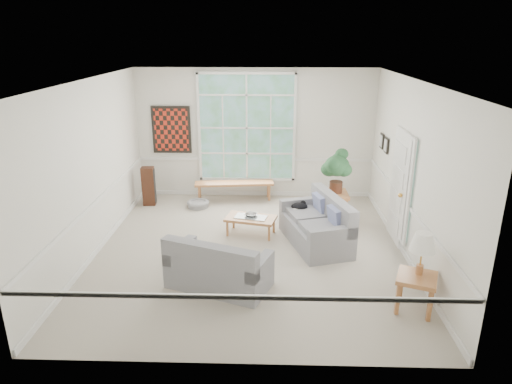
# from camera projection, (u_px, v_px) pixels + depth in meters

# --- Properties ---
(floor) EXTENTS (5.50, 6.00, 0.01)m
(floor) POSITION_uv_depth(u_px,v_px,m) (250.00, 251.00, 8.25)
(floor) COLOR #A69D8E
(floor) RESTS_ON ground
(ceiling) EXTENTS (5.50, 6.00, 0.02)m
(ceiling) POSITION_uv_depth(u_px,v_px,m) (249.00, 81.00, 7.26)
(ceiling) COLOR white
(ceiling) RESTS_ON ground
(wall_back) EXTENTS (5.50, 0.02, 3.00)m
(wall_back) POSITION_uv_depth(u_px,v_px,m) (255.00, 134.00, 10.59)
(wall_back) COLOR silver
(wall_back) RESTS_ON ground
(wall_front) EXTENTS (5.50, 0.02, 3.00)m
(wall_front) POSITION_uv_depth(u_px,v_px,m) (238.00, 250.00, 4.92)
(wall_front) COLOR silver
(wall_front) RESTS_ON ground
(wall_left) EXTENTS (0.02, 6.00, 3.00)m
(wall_left) POSITION_uv_depth(u_px,v_px,m) (90.00, 169.00, 7.84)
(wall_left) COLOR silver
(wall_left) RESTS_ON ground
(wall_right) EXTENTS (0.02, 6.00, 3.00)m
(wall_right) POSITION_uv_depth(u_px,v_px,m) (413.00, 172.00, 7.67)
(wall_right) COLOR silver
(wall_right) RESTS_ON ground
(window_back) EXTENTS (2.30, 0.08, 2.40)m
(window_back) POSITION_uv_depth(u_px,v_px,m) (247.00, 128.00, 10.51)
(window_back) COLOR white
(window_back) RESTS_ON wall_back
(entry_door) EXTENTS (0.08, 0.90, 2.10)m
(entry_door) POSITION_uv_depth(u_px,v_px,m) (398.00, 186.00, 8.39)
(entry_door) COLOR white
(entry_door) RESTS_ON floor
(door_sidelight) EXTENTS (0.08, 0.26, 1.90)m
(door_sidelight) POSITION_uv_depth(u_px,v_px,m) (409.00, 192.00, 7.76)
(door_sidelight) COLOR white
(door_sidelight) RESTS_ON wall_right
(wall_art) EXTENTS (0.90, 0.06, 1.10)m
(wall_art) POSITION_uv_depth(u_px,v_px,m) (171.00, 130.00, 10.56)
(wall_art) COLOR maroon
(wall_art) RESTS_ON wall_back
(wall_frame_near) EXTENTS (0.04, 0.26, 0.32)m
(wall_frame_near) POSITION_uv_depth(u_px,v_px,m) (386.00, 145.00, 9.31)
(wall_frame_near) COLOR black
(wall_frame_near) RESTS_ON wall_right
(wall_frame_far) EXTENTS (0.04, 0.26, 0.32)m
(wall_frame_far) POSITION_uv_depth(u_px,v_px,m) (381.00, 141.00, 9.69)
(wall_frame_far) COLOR black
(wall_frame_far) RESTS_ON wall_right
(loveseat_right) EXTENTS (1.32, 1.85, 0.91)m
(loveseat_right) POSITION_uv_depth(u_px,v_px,m) (315.00, 221.00, 8.37)
(loveseat_right) COLOR gray
(loveseat_right) RESTS_ON floor
(loveseat_front) EXTENTS (1.71, 1.28, 0.83)m
(loveseat_front) POSITION_uv_depth(u_px,v_px,m) (219.00, 262.00, 6.96)
(loveseat_front) COLOR gray
(loveseat_front) RESTS_ON floor
(coffee_table) EXTENTS (1.04, 0.72, 0.35)m
(coffee_table) POSITION_uv_depth(u_px,v_px,m) (251.00, 226.00, 8.86)
(coffee_table) COLOR #AF6D3D
(coffee_table) RESTS_ON floor
(pewter_bowl) EXTENTS (0.37, 0.37, 0.07)m
(pewter_bowl) POSITION_uv_depth(u_px,v_px,m) (251.00, 215.00, 8.84)
(pewter_bowl) COLOR #9A9A9F
(pewter_bowl) RESTS_ON coffee_table
(window_bench) EXTENTS (1.85, 0.54, 0.43)m
(window_bench) POSITION_uv_depth(u_px,v_px,m) (234.00, 191.00, 10.69)
(window_bench) COLOR #AF6D3D
(window_bench) RESTS_ON floor
(end_table) EXTENTS (0.62, 0.62, 0.62)m
(end_table) POSITION_uv_depth(u_px,v_px,m) (332.00, 207.00, 9.47)
(end_table) COLOR #AF6D3D
(end_table) RESTS_ON floor
(houseplant) EXTENTS (0.59, 0.59, 0.92)m
(houseplant) POSITION_uv_depth(u_px,v_px,m) (337.00, 171.00, 9.24)
(houseplant) COLOR #24512D
(houseplant) RESTS_ON end_table
(side_table) EXTENTS (0.68, 0.68, 0.54)m
(side_table) POSITION_uv_depth(u_px,v_px,m) (415.00, 293.00, 6.40)
(side_table) COLOR #AF6D3D
(side_table) RESTS_ON floor
(table_lamp) EXTENTS (0.37, 0.37, 0.62)m
(table_lamp) POSITION_uv_depth(u_px,v_px,m) (422.00, 254.00, 6.27)
(table_lamp) COLOR silver
(table_lamp) RESTS_ON side_table
(pet_bed) EXTENTS (0.62, 0.62, 0.14)m
(pet_bed) POSITION_uv_depth(u_px,v_px,m) (198.00, 204.00, 10.29)
(pet_bed) COLOR gray
(pet_bed) RESTS_ON floor
(floor_speaker) EXTENTS (0.29, 0.24, 0.88)m
(floor_speaker) POSITION_uv_depth(u_px,v_px,m) (149.00, 186.00, 10.32)
(floor_speaker) COLOR #3C1E12
(floor_speaker) RESTS_ON floor
(cat) EXTENTS (0.39, 0.35, 0.15)m
(cat) POSITION_uv_depth(u_px,v_px,m) (299.00, 206.00, 8.86)
(cat) COLOR black
(cat) RESTS_ON loveseat_right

